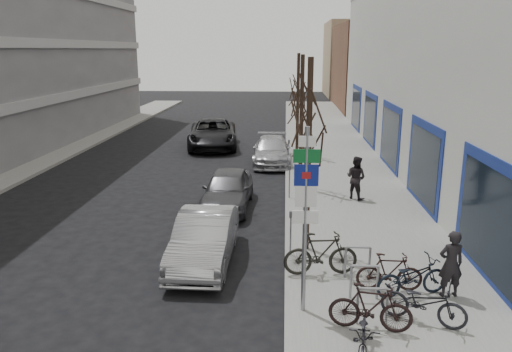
# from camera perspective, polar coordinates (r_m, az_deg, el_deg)

# --- Properties ---
(ground) EXTENTS (120.00, 120.00, 0.00)m
(ground) POSITION_cam_1_polar(r_m,az_deg,el_deg) (11.59, -7.03, -15.22)
(ground) COLOR black
(ground) RESTS_ON ground
(sidewalk_east) EXTENTS (5.00, 70.00, 0.15)m
(sidewalk_east) POSITION_cam_1_polar(r_m,az_deg,el_deg) (20.84, 10.27, -1.57)
(sidewalk_east) COLOR slate
(sidewalk_east) RESTS_ON ground
(brick_building_far) EXTENTS (12.00, 14.00, 8.00)m
(brick_building_far) POSITION_cam_1_polar(r_m,az_deg,el_deg) (51.14, 16.20, 11.85)
(brick_building_far) COLOR brown
(brick_building_far) RESTS_ON ground
(tan_building_far) EXTENTS (13.00, 12.00, 9.00)m
(tan_building_far) POSITION_cam_1_polar(r_m,az_deg,el_deg) (65.94, 13.81, 12.86)
(tan_building_far) COLOR #937A5B
(tan_building_far) RESTS_ON ground
(highway_sign_pole) EXTENTS (0.55, 0.10, 4.20)m
(highway_sign_pole) POSITION_cam_1_polar(r_m,az_deg,el_deg) (10.42, 5.67, -3.85)
(highway_sign_pole) COLOR gray
(highway_sign_pole) RESTS_ON ground
(bike_rack) EXTENTS (0.66, 2.26, 0.83)m
(bike_rack) POSITION_cam_1_polar(r_m,az_deg,el_deg) (11.80, 12.28, -11.30)
(bike_rack) COLOR gray
(bike_rack) RESTS_ON sidewalk_east
(tree_near) EXTENTS (1.80, 1.80, 5.50)m
(tree_near) POSITION_cam_1_polar(r_m,az_deg,el_deg) (13.52, 6.14, 7.47)
(tree_near) COLOR black
(tree_near) RESTS_ON ground
(tree_mid) EXTENTS (1.80, 1.80, 5.50)m
(tree_mid) POSITION_cam_1_polar(r_m,az_deg,el_deg) (19.98, 5.29, 9.68)
(tree_mid) COLOR black
(tree_mid) RESTS_ON ground
(tree_far) EXTENTS (1.80, 1.80, 5.50)m
(tree_far) POSITION_cam_1_polar(r_m,az_deg,el_deg) (26.46, 4.85, 10.81)
(tree_far) COLOR black
(tree_far) RESTS_ON ground
(meter_front) EXTENTS (0.10, 0.08, 1.27)m
(meter_front) POSITION_cam_1_polar(r_m,az_deg,el_deg) (13.76, 4.00, -6.03)
(meter_front) COLOR gray
(meter_front) RESTS_ON sidewalk_east
(meter_mid) EXTENTS (0.10, 0.08, 1.27)m
(meter_mid) POSITION_cam_1_polar(r_m,az_deg,el_deg) (19.02, 3.86, -0.28)
(meter_mid) COLOR gray
(meter_mid) RESTS_ON sidewalk_east
(meter_back) EXTENTS (0.10, 0.08, 1.27)m
(meter_back) POSITION_cam_1_polar(r_m,az_deg,el_deg) (24.38, 3.77, 2.97)
(meter_back) COLOR gray
(meter_back) RESTS_ON sidewalk_east
(bike_near_left) EXTENTS (0.72, 1.59, 0.93)m
(bike_near_left) POSITION_cam_1_polar(r_m,az_deg,el_deg) (9.78, 12.26, -17.33)
(bike_near_left) COLOR black
(bike_near_left) RESTS_ON sidewalk_east
(bike_near_right) EXTENTS (1.75, 0.78, 1.03)m
(bike_near_right) POSITION_cam_1_polar(r_m,az_deg,el_deg) (10.62, 12.95, -14.37)
(bike_near_right) COLOR black
(bike_near_right) RESTS_ON sidewalk_east
(bike_mid_curb) EXTENTS (1.87, 1.06, 1.09)m
(bike_mid_curb) POSITION_cam_1_polar(r_m,az_deg,el_deg) (12.19, 17.44, -10.60)
(bike_mid_curb) COLOR black
(bike_mid_curb) RESTS_ON sidewalk_east
(bike_mid_inner) EXTENTS (1.95, 0.79, 1.15)m
(bike_mid_inner) POSITION_cam_1_polar(r_m,az_deg,el_deg) (12.76, 7.40, -8.74)
(bike_mid_inner) COLOR black
(bike_mid_inner) RESTS_ON sidewalk_east
(bike_far_curb) EXTENTS (1.82, 1.18, 1.07)m
(bike_far_curb) POSITION_cam_1_polar(r_m,az_deg,el_deg) (11.15, 18.63, -13.19)
(bike_far_curb) COLOR black
(bike_far_curb) RESTS_ON sidewalk_east
(bike_far_inner) EXTENTS (1.57, 0.50, 0.95)m
(bike_far_inner) POSITION_cam_1_polar(r_m,az_deg,el_deg) (12.32, 15.01, -10.51)
(bike_far_inner) COLOR black
(bike_far_inner) RESTS_ON sidewalk_east
(parked_car_front) EXTENTS (1.49, 4.21, 1.38)m
(parked_car_front) POSITION_cam_1_polar(r_m,az_deg,el_deg) (13.73, -5.94, -7.13)
(parked_car_front) COLOR #A7A8AD
(parked_car_front) RESTS_ON ground
(parked_car_mid) EXTENTS (1.77, 4.18, 1.41)m
(parked_car_mid) POSITION_cam_1_polar(r_m,az_deg,el_deg) (18.31, -3.27, -1.53)
(parked_car_mid) COLOR #48474C
(parked_car_mid) RESTS_ON ground
(parked_car_back) EXTENTS (1.98, 4.65, 1.34)m
(parked_car_back) POSITION_cam_1_polar(r_m,az_deg,el_deg) (25.46, 1.81, 2.91)
(parked_car_back) COLOR #AEAEB3
(parked_car_back) RESTS_ON ground
(lane_car) EXTENTS (3.42, 6.23, 1.65)m
(lane_car) POSITION_cam_1_polar(r_m,az_deg,el_deg) (29.81, -4.97, 4.85)
(lane_car) COLOR black
(lane_car) RESTS_ON ground
(pedestrian_near) EXTENTS (0.63, 0.45, 1.59)m
(pedestrian_near) POSITION_cam_1_polar(r_m,az_deg,el_deg) (12.37, 21.38, -9.32)
(pedestrian_near) COLOR black
(pedestrian_near) RESTS_ON sidewalk_east
(pedestrian_far) EXTENTS (0.74, 0.71, 1.67)m
(pedestrian_far) POSITION_cam_1_polar(r_m,az_deg,el_deg) (19.24, 11.35, -0.15)
(pedestrian_far) COLOR black
(pedestrian_far) RESTS_ON sidewalk_east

